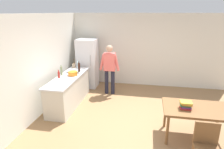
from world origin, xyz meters
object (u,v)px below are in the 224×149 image
Objects in this scene: bottle_vinegar_tall at (61,71)px; book_stack at (186,105)px; person at (110,66)px; cooking_pot at (73,73)px; bottle_sauce_red at (59,75)px; chair at (207,145)px; utensil_jar at (74,66)px; bottle_water_clear at (78,65)px; dining_table at (196,111)px; refrigerator at (88,63)px; bottle_wine_dark at (79,67)px.

bottle_vinegar_tall is 3.64m from book_stack.
cooking_pot is at bearing -136.41° from person.
chair is at bearing -27.79° from bottle_sauce_red.
utensil_jar is 1.00× the size of bottle_vinegar_tall.
bottle_water_clear reaches higher than book_stack.
chair reaches higher than dining_table.
bottle_sauce_red is 0.98× the size of book_stack.
bottle_vinegar_tall is at bearing 96.74° from bottle_sauce_red.
bottle_wine_dark is at bearing -87.08° from refrigerator.
utensil_jar reaches higher than chair.
bottle_vinegar_tall reaches higher than bottle_sauce_red.
book_stack is (3.34, -2.10, -0.14)m from utensil_jar.
refrigerator is 1.80m from bottle_sauce_red.
utensil_jar and bottle_vinegar_tall have the same top height.
bottle_sauce_red is at bearing 163.31° from book_stack.
person is 1.87× the size of chair.
person is 5.31× the size of utensil_jar.
utensil_jar is (-0.27, 0.79, 0.02)m from cooking_pot.
bottle_wine_dark is 1.42× the size of bottle_sauce_red.
bottle_vinegar_tall is (-3.64, 1.19, 0.36)m from dining_table.
chair is 2.84× the size of bottle_vinegar_tall.
bottle_water_clear is at bearing -98.76° from refrigerator.
refrigerator reaches higher than book_stack.
bottle_sauce_red is (-0.04, -1.09, 0.02)m from utensil_jar.
book_stack is (3.37, -1.01, -0.16)m from bottle_sauce_red.
person is 3.20m from dining_table.
utensil_jar reaches higher than bottle_sauce_red.
cooking_pot is (-0.00, -1.46, 0.06)m from refrigerator.
person reaches higher than chair.
bottle_sauce_red is (-0.37, -0.71, -0.05)m from bottle_wine_dark.
refrigerator reaches higher than bottle_water_clear.
bottle_water_clear is (-0.11, 0.74, 0.07)m from cooking_pot.
dining_table is 3.96m from bottle_water_clear.
bottle_vinegar_tall reaches higher than chair.
bottle_vinegar_tall is at bearing -94.46° from utensil_jar.
dining_table is at bearing -26.81° from bottle_wine_dark.
cooking_pot is 1.18× the size of bottle_wine_dark.
dining_table is 5.83× the size of bottle_sauce_red.
refrigerator is at bearing 140.71° from dining_table.
chair is 4.00m from cooking_pot.
refrigerator is 1.10m from person.
book_stack is at bearing -42.19° from refrigerator.
dining_table is 1.54× the size of chair.
utensil_jar is 0.51m from bottle_wine_dark.
bottle_vinegar_tall is at bearing -131.20° from bottle_wine_dark.
bottle_sauce_red is 0.26m from bottle_vinegar_tall.
bottle_vinegar_tall is (-0.34, -0.05, 0.08)m from cooking_pot.
bottle_vinegar_tall is (-0.34, -1.51, 0.14)m from refrigerator.
person reaches higher than bottle_sauce_red.
bottle_water_clear is at bearing 79.17° from bottle_sauce_red.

